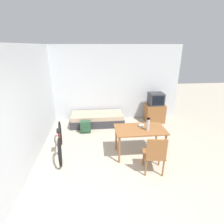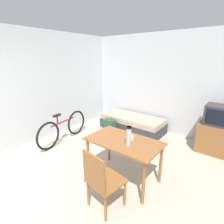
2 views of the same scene
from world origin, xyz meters
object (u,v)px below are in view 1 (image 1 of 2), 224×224
Objects in this scene: bicycle at (60,141)px; thermos_flask at (148,124)px; dining_table at (140,132)px; wooden_chair at (155,154)px; daybed at (97,119)px; mate_bowl at (141,126)px; backpack at (86,127)px; tv at (155,109)px.

thermos_flask is (2.18, -0.36, 0.56)m from bicycle.
dining_table is 1.35× the size of wooden_chair.
wooden_chair is 0.55× the size of bicycle.
daybed is 13.77× the size of mate_bowl.
dining_table is 3.14× the size of backpack.
daybed is at bearing 59.54° from bicycle.
dining_table is 0.75× the size of bicycle.
dining_table is at bearing -44.01° from backpack.
tv is 8.18× the size of mate_bowl.
thermos_flask is 2.27m from backpack.
wooden_chair is at bearing -25.12° from bicycle.
wooden_chair is 6.83× the size of mate_bowl.
dining_table is at bearing 148.74° from thermos_flask.
backpack is at bearing -165.86° from tv.
mate_bowl is (-1.02, -1.89, 0.26)m from tv.
thermos_flask is (-0.92, -2.10, 0.41)m from tv.
bicycle reaches higher than dining_table.
tv is 3.55m from bicycle.
tv is 2.16m from mate_bowl.
wooden_chair is at bearing -91.34° from thermos_flask.
tv reaches higher than daybed.
mate_bowl is at bearing 116.31° from thermos_flask.
bicycle is at bearing -150.78° from tv.
wooden_chair is 0.76m from thermos_flask.
thermos_flask reaches higher than wooden_chair.
thermos_flask is at bearing -9.49° from bicycle.
mate_bowl is (-0.09, 0.86, 0.26)m from wooden_chair.
backpack is (-2.50, -0.63, -0.31)m from tv.
dining_table is 2.06m from bicycle.
wooden_chair is at bearing -84.15° from mate_bowl.
tv reaches higher than dining_table.
wooden_chair is 0.90m from mate_bowl.
tv is at bearing 71.19° from wooden_chair.
thermos_flask reaches higher than backpack.
mate_bowl is at bearing -118.47° from tv.
tv is at bearing 14.14° from backpack.
tv is 0.89× the size of dining_table.
dining_table is at bearing 100.86° from wooden_chair.
wooden_chair reaches higher than bicycle.
tv reaches higher than wooden_chair.
bicycle reaches higher than daybed.
wooden_chair is (0.14, -0.75, -0.14)m from dining_table.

